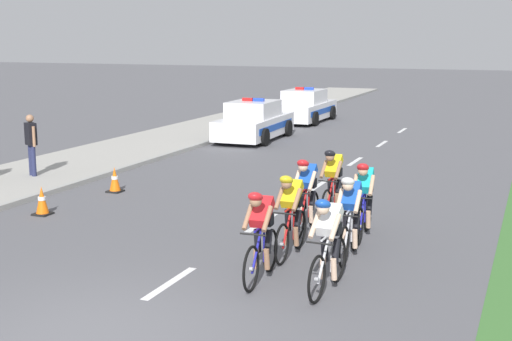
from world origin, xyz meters
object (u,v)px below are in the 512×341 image
(cyclist_sixth, at_px, (364,199))
(spectator_closest, at_px, (31,141))
(cyclist_fourth, at_px, (350,216))
(traffic_cone_far, at_px, (115,180))
(cyclist_lead, at_px, (261,234))
(traffic_cone_mid, at_px, (42,201))
(cyclist_second, at_px, (328,243))
(cyclist_fifth, at_px, (306,194))
(cyclist_seventh, at_px, (333,182))
(police_car_second, at_px, (305,107))
(cyclist_third, at_px, (291,214))
(police_car_nearest, at_px, (254,122))

(cyclist_sixth, height_order, spectator_closest, spectator_closest)
(cyclist_fourth, bearing_deg, cyclist_sixth, 93.53)
(cyclist_fourth, height_order, traffic_cone_far, cyclist_fourth)
(cyclist_lead, xyz_separation_m, spectator_closest, (-8.77, 5.26, 0.30))
(traffic_cone_mid, height_order, traffic_cone_far, same)
(traffic_cone_far, bearing_deg, cyclist_second, -34.89)
(cyclist_fifth, distance_m, traffic_cone_far, 5.91)
(cyclist_seventh, bearing_deg, traffic_cone_far, 175.55)
(police_car_second, bearing_deg, traffic_cone_far, -89.29)
(cyclist_third, xyz_separation_m, cyclist_seventh, (-0.07, 2.93, 0.00))
(police_car_nearest, distance_m, police_car_second, 6.20)
(cyclist_lead, height_order, cyclist_sixth, same)
(cyclist_third, bearing_deg, police_car_second, 107.34)
(cyclist_fifth, xyz_separation_m, police_car_second, (-5.82, 17.76, -0.11))
(cyclist_fourth, relative_size, cyclist_sixth, 1.00)
(cyclist_fifth, distance_m, cyclist_seventh, 1.32)
(cyclist_third, xyz_separation_m, cyclist_fourth, (1.00, 0.25, 0.00))
(cyclist_second, distance_m, traffic_cone_far, 8.50)
(cyclist_sixth, bearing_deg, spectator_closest, 167.19)
(cyclist_third, distance_m, police_car_second, 20.31)
(cyclist_fifth, distance_m, police_car_second, 18.69)
(traffic_cone_far, bearing_deg, police_car_second, 90.71)
(cyclist_fourth, xyz_separation_m, cyclist_sixth, (-0.09, 1.40, 0.00))
(cyclist_sixth, relative_size, traffic_cone_mid, 2.69)
(cyclist_seventh, bearing_deg, cyclist_sixth, -52.45)
(police_car_nearest, bearing_deg, cyclist_fifth, -63.30)
(cyclist_second, height_order, cyclist_third, same)
(cyclist_lead, bearing_deg, cyclist_third, 89.36)
(cyclist_second, distance_m, cyclist_third, 1.85)
(police_car_nearest, bearing_deg, cyclist_second, -63.97)
(traffic_cone_mid, distance_m, traffic_cone_far, 2.58)
(cyclist_fourth, bearing_deg, spectator_closest, 159.78)
(cyclist_seventh, bearing_deg, police_car_second, 109.99)
(cyclist_sixth, bearing_deg, traffic_cone_far, 165.66)
(cyclist_third, distance_m, traffic_cone_far, 6.78)
(cyclist_second, xyz_separation_m, cyclist_fourth, (-0.10, 1.73, 0.00))
(cyclist_fourth, height_order, traffic_cone_mid, cyclist_fourth)
(police_car_nearest, bearing_deg, cyclist_seventh, -59.73)
(cyclist_second, height_order, traffic_cone_mid, cyclist_second)
(cyclist_seventh, distance_m, traffic_cone_mid, 6.37)
(cyclist_fifth, bearing_deg, cyclist_fourth, -47.88)
(police_car_nearest, xyz_separation_m, traffic_cone_mid, (0.00, -12.38, -0.37))
(cyclist_third, distance_m, cyclist_fifth, 1.64)
(cyclist_third, height_order, cyclist_seventh, same)
(police_car_nearest, xyz_separation_m, police_car_second, (-0.00, 6.20, 0.00))
(police_car_second, bearing_deg, police_car_nearest, -89.99)
(police_car_nearest, bearing_deg, traffic_cone_mid, -89.98)
(cyclist_second, height_order, spectator_closest, spectator_closest)
(cyclist_seventh, height_order, police_car_nearest, police_car_nearest)
(cyclist_lead, distance_m, cyclist_third, 1.40)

